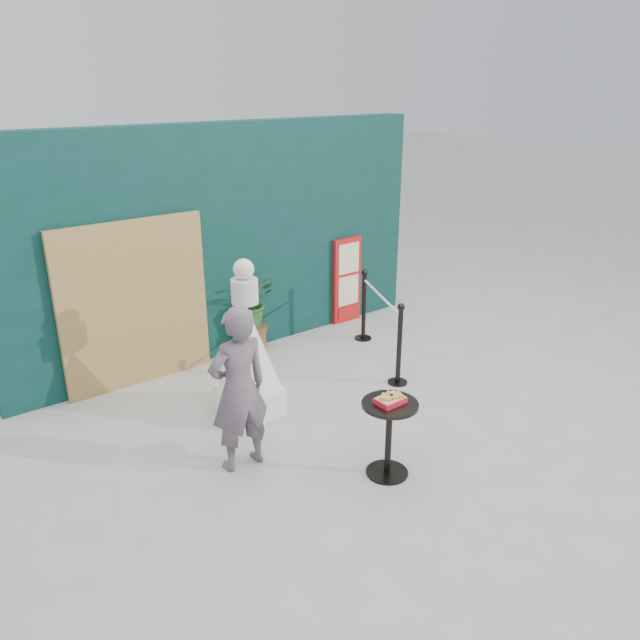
{
  "coord_description": "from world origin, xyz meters",
  "views": [
    {
      "loc": [
        -3.96,
        -3.83,
        3.48
      ],
      "look_at": [
        0.0,
        1.2,
        1.0
      ],
      "focal_mm": 35.0,
      "sensor_mm": 36.0,
      "label": 1
    }
  ],
  "objects": [
    {
      "name": "ground",
      "position": [
        0.0,
        0.0,
        0.0
      ],
      "size": [
        60.0,
        60.0,
        0.0
      ],
      "primitive_type": "plane",
      "color": "#ADAAA5",
      "rests_on": "ground"
    },
    {
      "name": "menu_board",
      "position": [
        1.9,
        2.95,
        0.65
      ],
      "size": [
        0.5,
        0.07,
        1.3
      ],
      "color": "red",
      "rests_on": "ground"
    },
    {
      "name": "bamboo_fence",
      "position": [
        -1.4,
        2.94,
        1.0
      ],
      "size": [
        1.8,
        0.08,
        2.0
      ],
      "primitive_type": "cube",
      "color": "tan",
      "rests_on": "ground"
    },
    {
      "name": "back_wall",
      "position": [
        0.0,
        3.15,
        1.5
      ],
      "size": [
        6.0,
        0.3,
        3.0
      ],
      "primitive_type": "cube",
      "color": "#0A2D28",
      "rests_on": "ground"
    },
    {
      "name": "statue",
      "position": [
        -0.79,
        1.46,
        0.72
      ],
      "size": [
        0.69,
        0.69,
        1.77
      ],
      "color": "white",
      "rests_on": "ground"
    },
    {
      "name": "planter",
      "position": [
        0.12,
        2.85,
        0.64
      ],
      "size": [
        0.65,
        0.56,
        1.1
      ],
      "color": "brown",
      "rests_on": "ground"
    },
    {
      "name": "stanchion_barrier",
      "position": [
        1.32,
        1.61,
        0.49
      ],
      "size": [
        0.84,
        1.54,
        1.03
      ],
      "color": "black",
      "rests_on": "ground"
    },
    {
      "name": "food_basket",
      "position": [
        -0.38,
        -0.31,
        0.79
      ],
      "size": [
        0.26,
        0.19,
        0.11
      ],
      "color": "red",
      "rests_on": "cafe_table"
    },
    {
      "name": "woman",
      "position": [
        -1.38,
        0.66,
        0.81
      ],
      "size": [
        0.6,
        0.41,
        1.62
      ],
      "primitive_type": "imported",
      "rotation": [
        0.0,
        0.0,
        3.11
      ],
      "color": "#65565F",
      "rests_on": "ground"
    },
    {
      "name": "cafe_table",
      "position": [
        -0.39,
        -0.31,
        0.5
      ],
      "size": [
        0.52,
        0.52,
        0.75
      ],
      "color": "black",
      "rests_on": "ground"
    }
  ]
}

